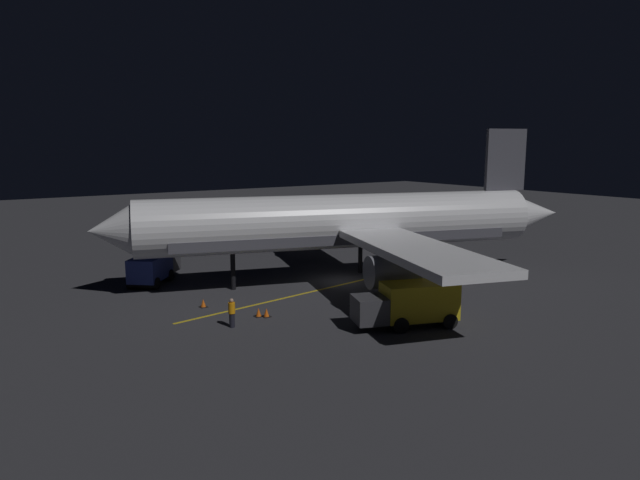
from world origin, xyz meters
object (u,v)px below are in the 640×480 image
at_px(ground_crew_worker, 232,313).
at_px(traffic_cone_near_left, 266,313).
at_px(airliner, 349,223).
at_px(catering_truck, 410,305).
at_px(traffic_cone_far, 259,313).
at_px(baggage_truck, 154,268).
at_px(traffic_cone_under_wing, 354,303).
at_px(traffic_cone_near_right, 203,303).

distance_m(ground_crew_worker, traffic_cone_near_left, 2.81).
bearing_deg(traffic_cone_near_left, airliner, -65.00).
relative_size(airliner, ground_crew_worker, 21.44).
distance_m(catering_truck, traffic_cone_far, 9.37).
relative_size(baggage_truck, traffic_cone_under_wing, 10.29).
bearing_deg(airliner, traffic_cone_near_left, 115.00).
bearing_deg(traffic_cone_under_wing, ground_crew_worker, 86.07).
height_order(baggage_truck, traffic_cone_far, baggage_truck).
relative_size(airliner, traffic_cone_far, 67.84).
xyz_separation_m(catering_truck, traffic_cone_near_right, (10.58, 8.51, -1.07)).
relative_size(baggage_truck, traffic_cone_far, 10.29).
distance_m(traffic_cone_near_right, traffic_cone_far, 4.39).
distance_m(airliner, traffic_cone_near_right, 13.02).
bearing_deg(baggage_truck, airliner, -122.49).
xyz_separation_m(baggage_truck, catering_truck, (-19.08, -9.00, 0.16)).
height_order(traffic_cone_near_left, traffic_cone_near_right, same).
height_order(traffic_cone_near_right, traffic_cone_under_wing, same).
distance_m(airliner, traffic_cone_under_wing, 8.27).
bearing_deg(baggage_truck, traffic_cone_near_left, -167.12).
xyz_separation_m(baggage_truck, traffic_cone_near_right, (-8.50, -0.49, -0.91)).
bearing_deg(traffic_cone_near_right, traffic_cone_near_left, -150.13).
bearing_deg(baggage_truck, traffic_cone_far, -168.49).
distance_m(baggage_truck, traffic_cone_near_left, 13.07).
bearing_deg(baggage_truck, traffic_cone_under_wing, -147.73).
bearing_deg(traffic_cone_far, baggage_truck, 11.51).
height_order(ground_crew_worker, traffic_cone_near_left, ground_crew_worker).
bearing_deg(airliner, catering_truck, 161.09).
relative_size(traffic_cone_near_right, traffic_cone_far, 1.00).
bearing_deg(catering_truck, airliner, -18.91).
bearing_deg(traffic_cone_near_left, traffic_cone_under_wing, -101.89).
bearing_deg(ground_crew_worker, traffic_cone_near_right, -2.77).
height_order(airliner, traffic_cone_under_wing, airliner).
height_order(airliner, baggage_truck, airliner).
bearing_deg(catering_truck, ground_crew_worker, 56.86).
bearing_deg(traffic_cone_near_left, baggage_truck, 12.88).
height_order(traffic_cone_near_left, traffic_cone_under_wing, same).
xyz_separation_m(ground_crew_worker, traffic_cone_under_wing, (-0.59, -8.56, -0.64)).
relative_size(baggage_truck, catering_truck, 0.88).
xyz_separation_m(baggage_truck, traffic_cone_far, (-12.39, -2.52, -0.91)).
xyz_separation_m(baggage_truck, ground_crew_worker, (-13.37, -0.25, -0.27)).
xyz_separation_m(catering_truck, ground_crew_worker, (5.71, 8.75, -0.43)).
distance_m(traffic_cone_under_wing, traffic_cone_far, 6.48).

